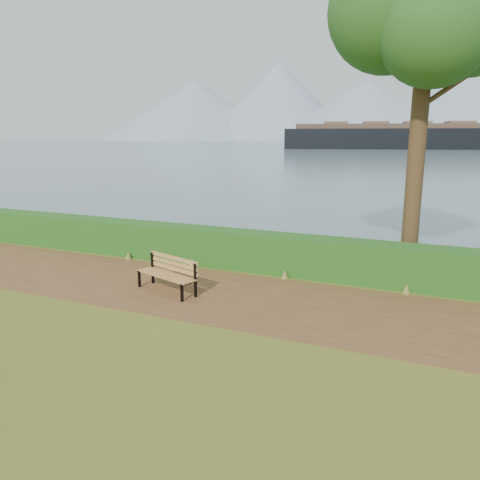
% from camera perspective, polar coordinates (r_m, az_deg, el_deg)
% --- Properties ---
extents(ground, '(140.00, 140.00, 0.00)m').
position_cam_1_polar(ground, '(10.72, -6.24, -6.68)').
color(ground, '#53601B').
rests_on(ground, ground).
extents(path, '(40.00, 3.40, 0.01)m').
position_cam_1_polar(path, '(10.97, -5.46, -6.19)').
color(path, '#56331D').
rests_on(path, ground).
extents(hedge, '(32.00, 0.85, 1.00)m').
position_cam_1_polar(hedge, '(12.80, -0.50, -1.09)').
color(hedge, '#174915').
rests_on(hedge, ground).
extents(water, '(700.00, 510.00, 0.00)m').
position_cam_1_polar(water, '(268.82, 23.05, 10.78)').
color(water, slate).
rests_on(water, ground).
extents(mountains, '(585.00, 190.00, 70.00)m').
position_cam_1_polar(mountains, '(415.75, 22.50, 14.93)').
color(mountains, '#7A8DA3').
rests_on(mountains, ground).
extents(bench, '(1.70, 0.96, 0.82)m').
position_cam_1_polar(bench, '(10.89, -8.65, -3.85)').
color(bench, black).
rests_on(bench, ground).
extents(cargo_ship, '(79.72, 30.73, 23.99)m').
position_cam_1_polar(cargo_ship, '(145.60, 22.84, 11.58)').
color(cargo_ship, black).
rests_on(cargo_ship, ground).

